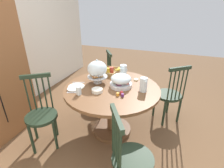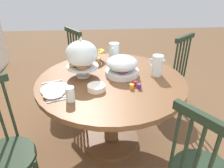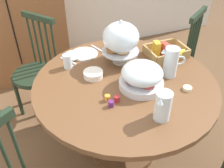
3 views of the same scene
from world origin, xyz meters
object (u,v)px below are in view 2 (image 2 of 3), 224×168
(windsor_chair_by_cabinet, at_px, (67,72))
(drinking_glass, at_px, (70,94))
(china_plate_small, at_px, (53,94))
(cereal_bowl, at_px, (96,88))
(china_plate_large, at_px, (55,89))
(pastry_stand_with_dome, at_px, (82,55))
(milk_pitcher, at_px, (157,66))
(windsor_chair_near_window, at_px, (168,76))
(orange_juice_pitcher, at_px, (114,55))
(fruit_platter_covered, at_px, (122,66))
(cereal_basket, at_px, (90,57))
(dining_table, at_px, (111,98))
(windsor_chair_facing_door, at_px, (4,157))
(butter_dish, at_px, (133,62))

(windsor_chair_by_cabinet, distance_m, drinking_glass, 1.19)
(china_plate_small, distance_m, cereal_bowl, 0.33)
(china_plate_large, bearing_deg, pastry_stand_with_dome, -42.93)
(milk_pitcher, distance_m, drinking_glass, 0.82)
(windsor_chair_near_window, bearing_deg, orange_juice_pitcher, 111.14)
(fruit_platter_covered, relative_size, milk_pitcher, 1.61)
(cereal_basket, bearing_deg, dining_table, -157.49)
(windsor_chair_near_window, distance_m, drinking_glass, 1.44)
(windsor_chair_near_window, relative_size, fruit_platter_covered, 3.25)
(cereal_basket, distance_m, cereal_bowl, 0.64)
(pastry_stand_with_dome, distance_m, orange_juice_pitcher, 0.40)
(milk_pitcher, bearing_deg, fruit_platter_covered, 84.58)
(windsor_chair_near_window, xyz_separation_m, windsor_chair_facing_door, (-1.13, 1.51, 0.00))
(china_plate_small, bearing_deg, windsor_chair_facing_door, 132.73)
(cereal_bowl, bearing_deg, windsor_chair_by_cabinet, 20.63)
(pastry_stand_with_dome, bearing_deg, china_plate_small, 147.04)
(dining_table, height_order, windsor_chair_facing_door, windsor_chair_facing_door)
(drinking_glass, bearing_deg, fruit_platter_covered, -46.32)
(milk_pitcher, distance_m, cereal_basket, 0.72)
(pastry_stand_with_dome, bearing_deg, windsor_chair_near_window, -62.25)
(pastry_stand_with_dome, bearing_deg, milk_pitcher, -92.36)
(windsor_chair_near_window, bearing_deg, milk_pitcher, 148.94)
(china_plate_small, bearing_deg, china_plate_large, 3.74)
(dining_table, xyz_separation_m, drinking_glass, (-0.33, 0.32, 0.25))
(cereal_basket, bearing_deg, butter_dish, -103.09)
(windsor_chair_near_window, distance_m, cereal_bowl, 1.21)
(fruit_platter_covered, bearing_deg, windsor_chair_by_cabinet, 39.72)
(china_plate_small, bearing_deg, cereal_basket, -21.12)
(cereal_basket, bearing_deg, drinking_glass, 170.25)
(butter_dish, bearing_deg, windsor_chair_near_window, -63.59)
(china_plate_large, relative_size, cereal_bowl, 1.57)
(dining_table, xyz_separation_m, pastry_stand_with_dome, (0.07, 0.24, 0.39))
(milk_pitcher, relative_size, cereal_bowl, 1.33)
(milk_pitcher, distance_m, butter_dish, 0.35)
(windsor_chair_facing_door, relative_size, pastry_stand_with_dome, 2.83)
(cereal_bowl, bearing_deg, dining_table, -34.23)
(fruit_platter_covered, xyz_separation_m, drinking_glass, (-0.40, 0.42, -0.03))
(orange_juice_pitcher, height_order, cereal_bowl, orange_juice_pitcher)
(windsor_chair_near_window, distance_m, windsor_chair_by_cabinet, 1.26)
(milk_pitcher, bearing_deg, windsor_chair_facing_door, 116.38)
(cereal_basket, bearing_deg, pastry_stand_with_dome, 170.70)
(fruit_platter_covered, relative_size, butter_dish, 5.00)
(cereal_basket, bearing_deg, cereal_bowl, -175.21)
(windsor_chair_facing_door, distance_m, butter_dish, 1.38)
(pastry_stand_with_dome, relative_size, milk_pitcher, 1.85)
(dining_table, xyz_separation_m, milk_pitcher, (0.04, -0.41, 0.28))
(windsor_chair_by_cabinet, bearing_deg, fruit_platter_covered, -140.28)
(dining_table, height_order, drinking_glass, drinking_glass)
(china_plate_small, distance_m, butter_dish, 0.91)
(orange_juice_pitcher, height_order, china_plate_small, orange_juice_pitcher)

